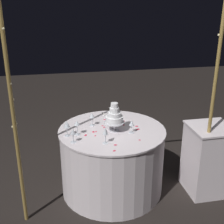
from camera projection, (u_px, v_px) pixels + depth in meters
name	position (u px, v px, depth m)	size (l,w,h in m)	color
ground_plane	(112.00, 188.00, 3.55)	(12.00, 12.00, 0.00)	black
decorative_arch	(120.00, 70.00, 2.68)	(1.99, 0.06, 2.36)	olive
main_table	(112.00, 160.00, 3.41)	(1.19, 1.19, 0.77)	white
side_table	(208.00, 159.00, 3.39)	(0.48, 0.48, 0.81)	white
tiered_cake	(114.00, 117.00, 3.18)	(0.22, 0.22, 0.32)	silver
wine_glass_0	(73.00, 133.00, 2.94)	(0.06, 0.06, 0.15)	silver
wine_glass_1	(132.00, 124.00, 3.16)	(0.06, 0.06, 0.14)	silver
wine_glass_2	(77.00, 124.00, 3.10)	(0.06, 0.06, 0.16)	silver
wine_glass_3	(67.00, 125.00, 3.08)	(0.07, 0.07, 0.17)	silver
wine_glass_4	(105.00, 132.00, 2.92)	(0.06, 0.06, 0.17)	silver
wine_glass_5	(92.00, 116.00, 3.34)	(0.06, 0.06, 0.15)	silver
cake_knife	(106.00, 116.00, 3.63)	(0.07, 0.29, 0.01)	silver
rose_petal_0	(120.00, 116.00, 3.65)	(0.04, 0.02, 0.00)	#E02D47
rose_petal_1	(115.00, 145.00, 2.92)	(0.04, 0.02, 0.00)	#E02D47
rose_petal_2	(112.00, 113.00, 3.73)	(0.04, 0.03, 0.00)	#E02D47
rose_petal_3	(137.00, 126.00, 3.35)	(0.04, 0.03, 0.00)	#E02D47
rose_petal_4	(93.00, 132.00, 3.21)	(0.04, 0.03, 0.00)	#E02D47
rose_petal_5	(103.00, 126.00, 3.36)	(0.03, 0.02, 0.00)	#E02D47
rose_petal_6	(139.00, 129.00, 3.28)	(0.03, 0.02, 0.00)	#E02D47
rose_petal_7	(140.00, 140.00, 3.03)	(0.03, 0.02, 0.00)	#E02D47
rose_petal_8	(86.00, 135.00, 3.13)	(0.04, 0.03, 0.00)	#E02D47
rose_petal_9	(124.00, 121.00, 3.49)	(0.03, 0.02, 0.00)	#E02D47
rose_petal_10	(104.00, 127.00, 3.33)	(0.03, 0.02, 0.00)	#E02D47
rose_petal_11	(95.00, 136.00, 3.12)	(0.03, 0.02, 0.00)	#E02D47
rose_petal_12	(114.00, 151.00, 2.81)	(0.03, 0.02, 0.00)	#E02D47
rose_petal_13	(123.00, 125.00, 3.39)	(0.04, 0.03, 0.00)	#E02D47
rose_petal_14	(105.00, 119.00, 3.54)	(0.04, 0.03, 0.00)	#E02D47
rose_petal_15	(137.00, 130.00, 3.27)	(0.03, 0.02, 0.00)	#E02D47
rose_petal_16	(96.00, 132.00, 3.22)	(0.03, 0.02, 0.00)	#E02D47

